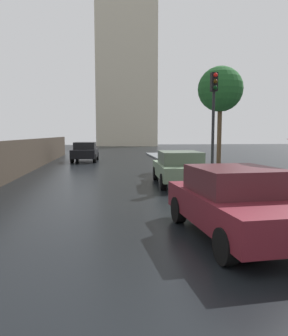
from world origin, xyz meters
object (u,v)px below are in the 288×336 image
object	(u,v)px
car_green_mid_road	(179,167)
traffic_light	(214,107)
car_maroon_near_kerb	(237,202)
car_black_far_ahead	(85,152)
street_tree_far	(220,90)

from	to	relation	value
car_green_mid_road	traffic_light	size ratio (longest dim) A/B	0.89
car_maroon_near_kerb	car_green_mid_road	xyz separation A→B (m)	(0.35, 6.79, 0.00)
car_black_far_ahead	street_tree_far	size ratio (longest dim) A/B	0.67
car_maroon_near_kerb	traffic_light	xyz separation A→B (m)	(1.77, 6.81, 2.48)
car_green_mid_road	street_tree_far	bearing A→B (deg)	60.71
street_tree_far	car_green_mid_road	bearing A→B (deg)	-121.64
car_black_far_ahead	traffic_light	bearing A→B (deg)	119.37
car_maroon_near_kerb	car_black_far_ahead	xyz separation A→B (m)	(-4.24, 18.62, 0.02)
car_green_mid_road	traffic_light	world-z (taller)	traffic_light
car_green_mid_road	car_black_far_ahead	world-z (taller)	car_black_far_ahead
car_green_mid_road	street_tree_far	world-z (taller)	street_tree_far
traffic_light	car_maroon_near_kerb	bearing A→B (deg)	-104.59
car_green_mid_road	car_black_far_ahead	xyz separation A→B (m)	(-4.59, 11.83, 0.02)
car_green_mid_road	street_tree_far	distance (m)	8.68
car_black_far_ahead	traffic_light	world-z (taller)	traffic_light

